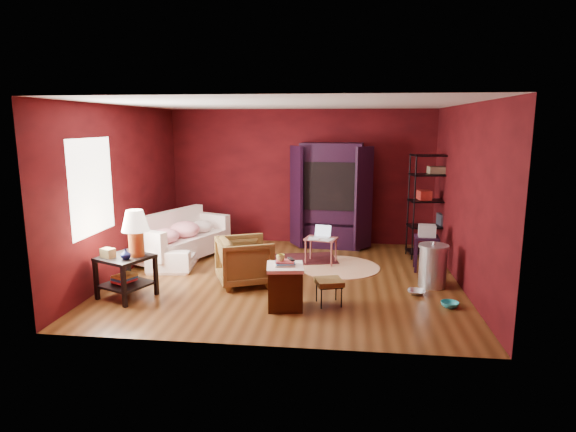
{
  "coord_description": "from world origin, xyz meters",
  "views": [
    {
      "loc": [
        0.92,
        -7.55,
        2.5
      ],
      "look_at": [
        0.0,
        0.2,
        1.0
      ],
      "focal_mm": 30.0,
      "sensor_mm": 36.0,
      "label": 1
    }
  ],
  "objects_px": {
    "wire_shelving": "(436,201)",
    "laptop_desk": "(321,241)",
    "tv_armoire": "(331,193)",
    "sofa": "(179,241)",
    "side_table": "(131,246)",
    "armchair": "(245,259)",
    "hamper": "(285,286)"
  },
  "relations": [
    {
      "from": "hamper",
      "to": "laptop_desk",
      "type": "height_order",
      "value": "hamper"
    },
    {
      "from": "side_table",
      "to": "hamper",
      "type": "distance_m",
      "value": 2.32
    },
    {
      "from": "armchair",
      "to": "wire_shelving",
      "type": "height_order",
      "value": "wire_shelving"
    },
    {
      "from": "side_table",
      "to": "laptop_desk",
      "type": "relative_size",
      "value": 1.89
    },
    {
      "from": "side_table",
      "to": "tv_armoire",
      "type": "relative_size",
      "value": 0.61
    },
    {
      "from": "tv_armoire",
      "to": "wire_shelving",
      "type": "height_order",
      "value": "tv_armoire"
    },
    {
      "from": "armchair",
      "to": "hamper",
      "type": "distance_m",
      "value": 1.2
    },
    {
      "from": "sofa",
      "to": "laptop_desk",
      "type": "bearing_deg",
      "value": -94.38
    },
    {
      "from": "side_table",
      "to": "laptop_desk",
      "type": "height_order",
      "value": "side_table"
    },
    {
      "from": "hamper",
      "to": "tv_armoire",
      "type": "height_order",
      "value": "tv_armoire"
    },
    {
      "from": "wire_shelving",
      "to": "laptop_desk",
      "type": "bearing_deg",
      "value": -170.36
    },
    {
      "from": "laptop_desk",
      "to": "wire_shelving",
      "type": "distance_m",
      "value": 2.31
    },
    {
      "from": "tv_armoire",
      "to": "hamper",
      "type": "bearing_deg",
      "value": -93.27
    },
    {
      "from": "laptop_desk",
      "to": "hamper",
      "type": "bearing_deg",
      "value": -86.85
    },
    {
      "from": "armchair",
      "to": "side_table",
      "type": "height_order",
      "value": "side_table"
    },
    {
      "from": "tv_armoire",
      "to": "wire_shelving",
      "type": "xyz_separation_m",
      "value": [
        1.98,
        -0.58,
        -0.04
      ]
    },
    {
      "from": "hamper",
      "to": "wire_shelving",
      "type": "distance_m",
      "value": 3.9
    },
    {
      "from": "armchair",
      "to": "laptop_desk",
      "type": "bearing_deg",
      "value": -65.16
    },
    {
      "from": "laptop_desk",
      "to": "tv_armoire",
      "type": "xyz_separation_m",
      "value": [
        0.13,
        1.28,
        0.68
      ]
    },
    {
      "from": "hamper",
      "to": "tv_armoire",
      "type": "bearing_deg",
      "value": 81.7
    },
    {
      "from": "laptop_desk",
      "to": "armchair",
      "type": "bearing_deg",
      "value": -118.63
    },
    {
      "from": "hamper",
      "to": "tv_armoire",
      "type": "relative_size",
      "value": 0.33
    },
    {
      "from": "sofa",
      "to": "laptop_desk",
      "type": "xyz_separation_m",
      "value": [
        2.63,
        0.09,
        0.05
      ]
    },
    {
      "from": "side_table",
      "to": "tv_armoire",
      "type": "distance_m",
      "value": 4.34
    },
    {
      "from": "armchair",
      "to": "tv_armoire",
      "type": "relative_size",
      "value": 0.39
    },
    {
      "from": "side_table",
      "to": "wire_shelving",
      "type": "distance_m",
      "value": 5.5
    },
    {
      "from": "side_table",
      "to": "hamper",
      "type": "relative_size",
      "value": 1.86
    },
    {
      "from": "armchair",
      "to": "wire_shelving",
      "type": "relative_size",
      "value": 0.42
    },
    {
      "from": "sofa",
      "to": "tv_armoire",
      "type": "bearing_deg",
      "value": -70.02
    },
    {
      "from": "armchair",
      "to": "wire_shelving",
      "type": "xyz_separation_m",
      "value": [
        3.25,
        1.98,
        0.66
      ]
    },
    {
      "from": "laptop_desk",
      "to": "wire_shelving",
      "type": "xyz_separation_m",
      "value": [
        2.11,
        0.69,
        0.65
      ]
    },
    {
      "from": "side_table",
      "to": "tv_armoire",
      "type": "height_order",
      "value": "tv_armoire"
    }
  ]
}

